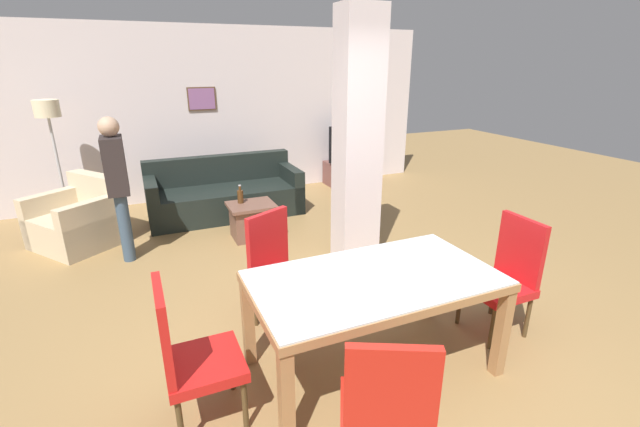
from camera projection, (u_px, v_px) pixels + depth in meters
ground_plane at (371, 366)px, 3.22m from camera, size 18.00×18.00×0.00m
back_wall at (223, 114)px, 6.99m from camera, size 7.20×0.09×2.70m
divider_pillar at (357, 142)px, 4.55m from camera, size 0.45×0.35×2.70m
dining_table at (374, 295)px, 3.01m from camera, size 1.72×0.95×0.76m
dining_chair_head_right at (506, 273)px, 3.52m from camera, size 0.46×0.46×0.99m
dining_chair_far_left at (279, 267)px, 3.62m from camera, size 0.62×0.62×0.99m
dining_chair_near_left at (386, 409)px, 2.15m from camera, size 0.62×0.62×0.99m
dining_chair_head_left at (189, 353)px, 2.56m from camera, size 0.46×0.46×0.99m
sofa at (225, 196)px, 6.33m from camera, size 2.17×0.91×0.83m
armchair at (80, 222)px, 5.29m from camera, size 1.22×1.23×0.83m
coffee_table at (252, 220)px, 5.50m from camera, size 0.58×0.49×0.45m
bottle at (240, 196)px, 5.44m from camera, size 0.08×0.08×0.24m
tv_stand at (350, 172)px, 7.98m from camera, size 0.95×0.40×0.43m
tv_screen at (351, 143)px, 7.79m from camera, size 1.02×0.38×0.67m
floor_lamp at (49, 121)px, 5.61m from camera, size 0.31×0.31×1.69m
standing_person at (117, 180)px, 4.70m from camera, size 0.22×0.38×1.62m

